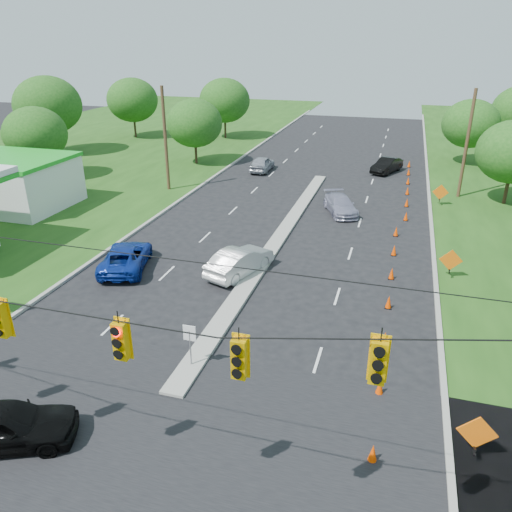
% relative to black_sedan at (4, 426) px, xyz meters
% --- Properties ---
extents(ground, '(160.00, 160.00, 0.00)m').
position_rel_black_sedan_xyz_m(ground, '(4.30, -0.26, -0.81)').
color(ground, black).
rests_on(ground, ground).
extents(cross_street, '(160.00, 14.00, 0.02)m').
position_rel_black_sedan_xyz_m(cross_street, '(4.30, -0.26, -0.81)').
color(cross_street, black).
rests_on(cross_street, ground).
extents(curb_left, '(0.25, 110.00, 0.16)m').
position_rel_black_sedan_xyz_m(curb_left, '(-5.80, 29.74, -0.81)').
color(curb_left, gray).
rests_on(curb_left, ground).
extents(curb_right, '(0.25, 110.00, 0.16)m').
position_rel_black_sedan_xyz_m(curb_right, '(14.40, 29.74, -0.81)').
color(curb_right, gray).
rests_on(curb_right, ground).
extents(median, '(1.00, 34.00, 0.18)m').
position_rel_black_sedan_xyz_m(median, '(4.30, 20.74, -0.81)').
color(median, gray).
rests_on(median, ground).
extents(median_sign, '(0.55, 0.06, 2.05)m').
position_rel_black_sedan_xyz_m(median_sign, '(4.30, 5.74, 0.66)').
color(median_sign, gray).
rests_on(median_sign, ground).
extents(signal_span, '(25.60, 0.32, 9.00)m').
position_rel_black_sedan_xyz_m(signal_span, '(4.25, -1.26, 4.16)').
color(signal_span, '#422D1C').
rests_on(signal_span, ground).
extents(utility_pole_far_left, '(0.28, 0.28, 9.00)m').
position_rel_black_sedan_xyz_m(utility_pole_far_left, '(-8.20, 29.74, 3.69)').
color(utility_pole_far_left, '#422D1C').
rests_on(utility_pole_far_left, ground).
extents(utility_pole_far_right, '(0.28, 0.28, 9.00)m').
position_rel_black_sedan_xyz_m(utility_pole_far_right, '(16.80, 34.74, 3.69)').
color(utility_pole_far_right, '#422D1C').
rests_on(utility_pole_far_right, ground).
extents(cone_0, '(0.32, 0.32, 0.70)m').
position_rel_black_sedan_xyz_m(cone_0, '(11.97, 2.74, -0.46)').
color(cone_0, '#FF4300').
rests_on(cone_0, ground).
extents(cone_1, '(0.32, 0.32, 0.70)m').
position_rel_black_sedan_xyz_m(cone_1, '(11.97, 6.24, -0.46)').
color(cone_1, '#FF4300').
rests_on(cone_1, ground).
extents(cone_2, '(0.32, 0.32, 0.70)m').
position_rel_black_sedan_xyz_m(cone_2, '(11.97, 9.74, -0.46)').
color(cone_2, '#FF4300').
rests_on(cone_2, ground).
extents(cone_3, '(0.32, 0.32, 0.70)m').
position_rel_black_sedan_xyz_m(cone_3, '(11.97, 13.24, -0.46)').
color(cone_3, '#FF4300').
rests_on(cone_3, ground).
extents(cone_4, '(0.32, 0.32, 0.70)m').
position_rel_black_sedan_xyz_m(cone_4, '(11.97, 16.74, -0.46)').
color(cone_4, '#FF4300').
rests_on(cone_4, ground).
extents(cone_5, '(0.32, 0.32, 0.70)m').
position_rel_black_sedan_xyz_m(cone_5, '(11.97, 20.24, -0.46)').
color(cone_5, '#FF4300').
rests_on(cone_5, ground).
extents(cone_6, '(0.32, 0.32, 0.70)m').
position_rel_black_sedan_xyz_m(cone_6, '(11.97, 23.74, -0.46)').
color(cone_6, '#FF4300').
rests_on(cone_6, ground).
extents(cone_7, '(0.32, 0.32, 0.70)m').
position_rel_black_sedan_xyz_m(cone_7, '(12.57, 27.24, -0.46)').
color(cone_7, '#FF4300').
rests_on(cone_7, ground).
extents(cone_8, '(0.32, 0.32, 0.70)m').
position_rel_black_sedan_xyz_m(cone_8, '(12.57, 30.74, -0.46)').
color(cone_8, '#FF4300').
rests_on(cone_8, ground).
extents(cone_9, '(0.32, 0.32, 0.70)m').
position_rel_black_sedan_xyz_m(cone_9, '(12.57, 34.24, -0.46)').
color(cone_9, '#FF4300').
rests_on(cone_9, ground).
extents(cone_10, '(0.32, 0.32, 0.70)m').
position_rel_black_sedan_xyz_m(cone_10, '(12.57, 37.74, -0.46)').
color(cone_10, '#FF4300').
rests_on(cone_10, ground).
extents(cone_11, '(0.32, 0.32, 0.70)m').
position_rel_black_sedan_xyz_m(cone_11, '(12.57, 41.24, -0.46)').
color(cone_11, '#FF4300').
rests_on(cone_11, ground).
extents(cone_12, '(0.32, 0.32, 0.70)m').
position_rel_black_sedan_xyz_m(cone_12, '(12.57, 44.74, -0.46)').
color(cone_12, '#FF4300').
rests_on(cone_12, ground).
extents(work_sign_0, '(1.27, 0.58, 1.37)m').
position_rel_black_sedan_xyz_m(work_sign_0, '(15.10, 3.74, 0.28)').
color(work_sign_0, black).
rests_on(work_sign_0, ground).
extents(work_sign_1, '(1.27, 0.58, 1.37)m').
position_rel_black_sedan_xyz_m(work_sign_1, '(15.10, 17.74, 0.28)').
color(work_sign_1, black).
rests_on(work_sign_1, ground).
extents(work_sign_2, '(1.27, 0.58, 1.37)m').
position_rel_black_sedan_xyz_m(work_sign_2, '(15.10, 31.74, 0.28)').
color(work_sign_2, black).
rests_on(work_sign_2, ground).
extents(tree_2, '(5.88, 5.88, 6.86)m').
position_rel_black_sedan_xyz_m(tree_2, '(-21.70, 29.74, 3.53)').
color(tree_2, black).
rests_on(tree_2, ground).
extents(tree_3, '(7.56, 7.56, 8.82)m').
position_rel_black_sedan_xyz_m(tree_3, '(-27.70, 39.74, 4.77)').
color(tree_3, black).
rests_on(tree_3, ground).
extents(tree_4, '(6.72, 6.72, 7.84)m').
position_rel_black_sedan_xyz_m(tree_4, '(-23.70, 51.74, 4.15)').
color(tree_4, black).
rests_on(tree_4, ground).
extents(tree_5, '(5.88, 5.88, 6.86)m').
position_rel_black_sedan_xyz_m(tree_5, '(-9.70, 39.74, 3.53)').
color(tree_5, black).
rests_on(tree_5, ground).
extents(tree_6, '(6.72, 6.72, 7.84)m').
position_rel_black_sedan_xyz_m(tree_6, '(-11.70, 54.74, 4.15)').
color(tree_6, black).
rests_on(tree_6, ground).
extents(tree_12, '(5.88, 5.88, 6.86)m').
position_rel_black_sedan_xyz_m(tree_12, '(18.30, 47.74, 3.53)').
color(tree_12, black).
rests_on(tree_12, ground).
extents(black_sedan, '(5.10, 3.66, 1.61)m').
position_rel_black_sedan_xyz_m(black_sedan, '(0.00, 0.00, 0.00)').
color(black_sedan, black).
rests_on(black_sedan, ground).
extents(white_sedan, '(3.16, 5.07, 1.58)m').
position_rel_black_sedan_xyz_m(white_sedan, '(3.42, 14.97, -0.02)').
color(white_sedan, silver).
rests_on(white_sedan, ground).
extents(blue_pickup, '(3.84, 5.72, 1.46)m').
position_rel_black_sedan_xyz_m(blue_pickup, '(-3.32, 13.75, -0.08)').
color(blue_pickup, navy).
rests_on(blue_pickup, ground).
extents(silver_car_far, '(3.60, 5.07, 1.36)m').
position_rel_black_sedan_xyz_m(silver_car_far, '(7.57, 27.58, -0.13)').
color(silver_car_far, gray).
rests_on(silver_car_far, ground).
extents(silver_car_oncoming, '(1.82, 4.49, 1.53)m').
position_rel_black_sedan_xyz_m(silver_car_oncoming, '(-1.97, 38.72, -0.04)').
color(silver_car_oncoming, '#8F939F').
rests_on(silver_car_oncoming, ground).
extents(dark_car_receding, '(3.17, 4.74, 1.48)m').
position_rel_black_sedan_xyz_m(dark_car_receding, '(10.38, 41.73, -0.07)').
color(dark_car_receding, black).
rests_on(dark_car_receding, ground).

